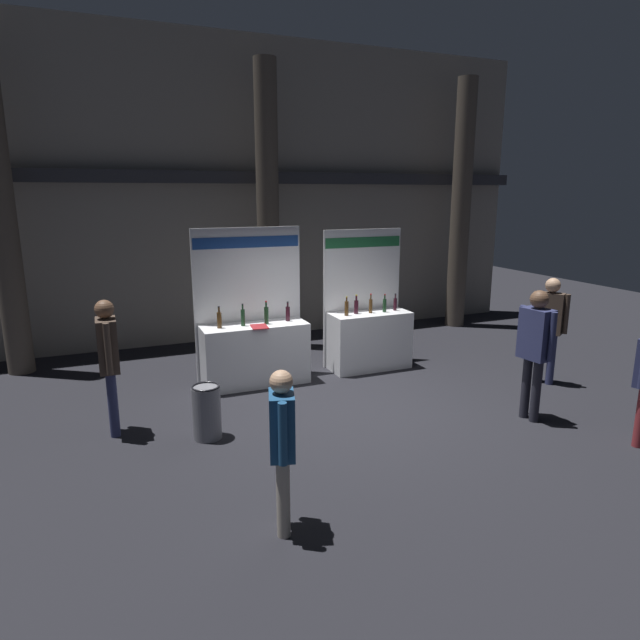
{
  "coord_description": "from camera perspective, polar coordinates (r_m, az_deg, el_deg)",
  "views": [
    {
      "loc": [
        -3.22,
        -6.72,
        3.09
      ],
      "look_at": [
        -0.0,
        1.07,
        1.11
      ],
      "focal_mm": 30.57,
      "sensor_mm": 36.0,
      "label": 1
    }
  ],
  "objects": [
    {
      "name": "ground_plane",
      "position": [
        8.07,
        2.95,
        -9.32
      ],
      "size": [
        25.27,
        25.27,
        0.0
      ],
      "primitive_type": "plane",
      "color": "black"
    },
    {
      "name": "hall_colonnade",
      "position": [
        11.74,
        -6.7,
        12.89
      ],
      "size": [
        12.63,
        1.29,
        6.16
      ],
      "color": "gray",
      "rests_on": "ground_plane"
    },
    {
      "name": "exhibitor_booth_0",
      "position": [
        9.0,
        -6.89,
        -2.78
      ],
      "size": [
        1.81,
        0.73,
        2.55
      ],
      "color": "white",
      "rests_on": "ground_plane"
    },
    {
      "name": "exhibitor_booth_1",
      "position": [
        9.78,
        5.1,
        -1.47
      ],
      "size": [
        1.5,
        0.66,
        2.46
      ],
      "color": "white",
      "rests_on": "ground_plane"
    },
    {
      "name": "trash_bin",
      "position": [
        7.2,
        -11.78,
        -9.39
      ],
      "size": [
        0.36,
        0.36,
        0.71
      ],
      "color": "slate",
      "rests_on": "ground_plane"
    },
    {
      "name": "visitor_0",
      "position": [
        7.43,
        -21.27,
        -3.38
      ],
      "size": [
        0.24,
        0.58,
        1.79
      ],
      "rotation": [
        0.0,
        0.0,
        1.57
      ],
      "color": "navy",
      "rests_on": "ground_plane"
    },
    {
      "name": "visitor_1",
      "position": [
        5.02,
        -3.98,
        -12.39
      ],
      "size": [
        0.31,
        0.49,
        1.58
      ],
      "rotation": [
        0.0,
        0.0,
        4.42
      ],
      "color": "#ADA393",
      "rests_on": "ground_plane"
    },
    {
      "name": "visitor_3",
      "position": [
        7.93,
        21.62,
        -2.18
      ],
      "size": [
        0.31,
        0.58,
        1.83
      ],
      "rotation": [
        0.0,
        0.0,
        4.84
      ],
      "color": "#23232D",
      "rests_on": "ground_plane"
    },
    {
      "name": "visitor_4",
      "position": [
        9.58,
        22.89,
        -0.16
      ],
      "size": [
        0.38,
        0.48,
        1.76
      ],
      "rotation": [
        0.0,
        0.0,
        5.29
      ],
      "color": "navy",
      "rests_on": "ground_plane"
    }
  ]
}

